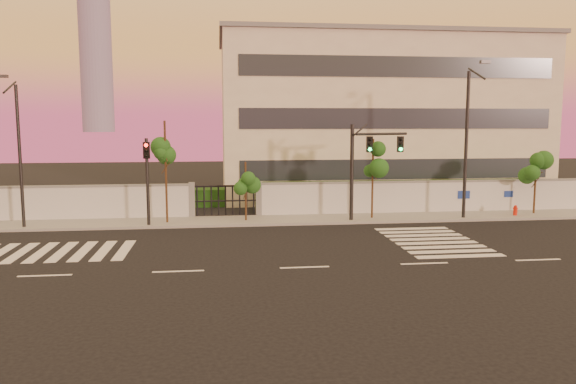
% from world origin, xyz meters
% --- Properties ---
extents(ground, '(120.00, 120.00, 0.00)m').
position_xyz_m(ground, '(0.00, 0.00, 0.00)').
color(ground, black).
rests_on(ground, ground).
extents(sidewalk, '(60.00, 3.00, 0.15)m').
position_xyz_m(sidewalk, '(0.00, 10.50, 0.07)').
color(sidewalk, gray).
rests_on(sidewalk, ground).
extents(perimeter_wall, '(60.00, 0.36, 2.20)m').
position_xyz_m(perimeter_wall, '(0.10, 12.00, 1.07)').
color(perimeter_wall, silver).
rests_on(perimeter_wall, ground).
extents(hedge_row, '(41.00, 4.25, 1.80)m').
position_xyz_m(hedge_row, '(1.17, 14.74, 0.82)').
color(hedge_row, '#143810').
rests_on(hedge_row, ground).
extents(institutional_building, '(24.40, 12.40, 12.25)m').
position_xyz_m(institutional_building, '(9.00, 21.99, 6.16)').
color(institutional_building, beige).
rests_on(institutional_building, ground).
extents(distant_skyscraper, '(16.00, 16.00, 118.00)m').
position_xyz_m(distant_skyscraper, '(-65.00, 280.00, 61.98)').
color(distant_skyscraper, slate).
rests_on(distant_skyscraper, ground).
extents(road_markings, '(57.00, 7.62, 0.02)m').
position_xyz_m(road_markings, '(-1.58, 3.76, 0.01)').
color(road_markings, silver).
rests_on(road_markings, ground).
extents(street_tree_c, '(1.50, 1.20, 5.86)m').
position_xyz_m(street_tree_c, '(-6.30, 10.17, 4.30)').
color(street_tree_c, '#382314').
rests_on(street_tree_c, ground).
extents(street_tree_d, '(1.33, 1.06, 3.52)m').
position_xyz_m(street_tree_d, '(-1.84, 10.30, 2.59)').
color(street_tree_d, '#382314').
rests_on(street_tree_d, ground).
extents(street_tree_e, '(1.41, 1.13, 4.80)m').
position_xyz_m(street_tree_e, '(5.62, 10.24, 3.53)').
color(street_tree_e, '#382314').
rests_on(street_tree_e, ground).
extents(street_tree_f, '(1.50, 1.19, 3.73)m').
position_xyz_m(street_tree_f, '(16.04, 10.58, 2.75)').
color(street_tree_f, '#382314').
rests_on(street_tree_f, ground).
extents(traffic_signal_main, '(3.50, 1.26, 5.65)m').
position_xyz_m(traffic_signal_main, '(4.92, 9.66, 3.57)').
color(traffic_signal_main, black).
rests_on(traffic_signal_main, ground).
extents(traffic_signal_secondary, '(0.38, 0.36, 4.91)m').
position_xyz_m(traffic_signal_secondary, '(-7.25, 9.43, 3.12)').
color(traffic_signal_secondary, black).
rests_on(traffic_signal_secondary, ground).
extents(streetlight_west, '(0.48, 1.95, 8.10)m').
position_xyz_m(streetlight_west, '(-13.89, 9.52, 4.38)').
color(streetlight_west, black).
rests_on(streetlight_west, ground).
extents(streetlight_east, '(0.54, 2.19, 9.09)m').
position_xyz_m(streetlight_east, '(11.02, 9.47, 4.91)').
color(streetlight_east, black).
rests_on(streetlight_east, ground).
extents(fire_hydrant, '(0.31, 0.29, 0.77)m').
position_xyz_m(fire_hydrant, '(14.46, 9.96, 0.38)').
color(fire_hydrant, red).
rests_on(fire_hydrant, ground).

